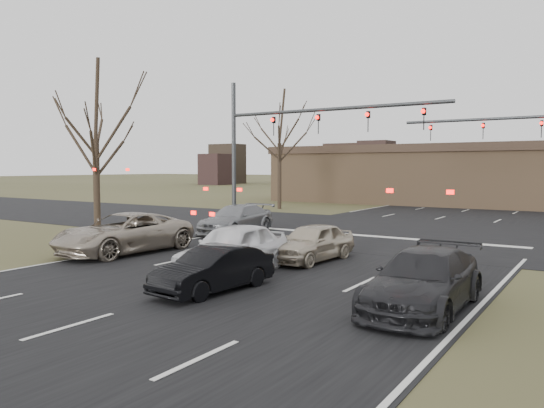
# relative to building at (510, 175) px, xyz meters

# --- Properties ---
(ground) EXTENTS (360.00, 360.00, 0.00)m
(ground) POSITION_rel_building_xyz_m (-2.00, -38.00, -2.67)
(ground) COLOR #434424
(ground) RESTS_ON ground
(road_main) EXTENTS (14.00, 300.00, 0.02)m
(road_main) POSITION_rel_building_xyz_m (-2.00, 22.00, -2.66)
(road_main) COLOR black
(road_main) RESTS_ON ground
(road_cross) EXTENTS (200.00, 14.00, 0.02)m
(road_cross) POSITION_rel_building_xyz_m (-2.00, -23.00, -2.65)
(road_cross) COLOR black
(road_cross) RESTS_ON ground
(building) EXTENTS (42.40, 10.40, 5.30)m
(building) POSITION_rel_building_xyz_m (0.00, 0.00, 0.00)
(building) COLOR #896849
(building) RESTS_ON ground
(mast_arm_near) EXTENTS (12.12, 0.24, 8.00)m
(mast_arm_near) POSITION_rel_building_xyz_m (-7.23, -25.00, 2.41)
(mast_arm_near) COLOR #383A3D
(mast_arm_near) RESTS_ON ground
(tree_left_near) EXTENTS (5.10, 5.10, 8.50)m
(tree_left_near) POSITION_rel_building_xyz_m (-13.50, -32.00, 3.90)
(tree_left_near) COLOR black
(tree_left_near) RESTS_ON ground
(tree_left_far) EXTENTS (5.70, 5.70, 9.50)m
(tree_left_far) POSITION_rel_building_xyz_m (-15.00, -13.00, 4.68)
(tree_left_far) COLOR black
(tree_left_far) RESTS_ON ground
(car_silver_suv) EXTENTS (2.87, 5.73, 1.56)m
(car_silver_suv) POSITION_rel_building_xyz_m (-8.48, -34.81, -1.89)
(car_silver_suv) COLOR #A59785
(car_silver_suv) RESTS_ON ground
(car_white_sedan) EXTENTS (2.08, 4.69, 1.57)m
(car_white_sedan) POSITION_rel_building_xyz_m (-2.57, -35.61, -1.88)
(car_white_sedan) COLOR white
(car_white_sedan) RESTS_ON ground
(car_black_hatch) EXTENTS (1.62, 3.79, 1.21)m
(car_black_hatch) POSITION_rel_building_xyz_m (-1.50, -37.89, -2.06)
(car_black_hatch) COLOR black
(car_black_hatch) RESTS_ON ground
(car_charcoal_sedan) EXTENTS (1.98, 4.84, 1.40)m
(car_charcoal_sedan) POSITION_rel_building_xyz_m (3.77, -36.64, -1.96)
(car_charcoal_sedan) COLOR black
(car_charcoal_sedan) RESTS_ON ground
(car_grey_ahead) EXTENTS (2.20, 4.99, 1.43)m
(car_grey_ahead) POSITION_rel_building_xyz_m (-8.50, -27.50, -1.95)
(car_grey_ahead) COLOR gray
(car_grey_ahead) RESTS_ON ground
(car_silver_ahead) EXTENTS (1.87, 4.05, 1.35)m
(car_silver_ahead) POSITION_rel_building_xyz_m (-1.50, -32.39, -1.99)
(car_silver_ahead) COLOR #BEB199
(car_silver_ahead) RESTS_ON ground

